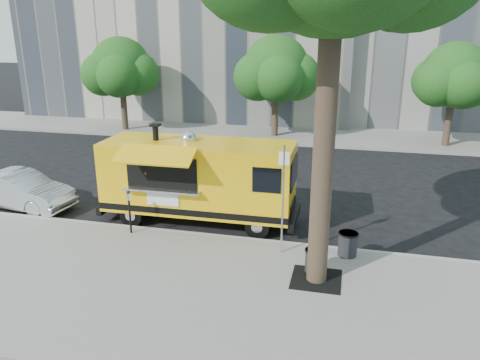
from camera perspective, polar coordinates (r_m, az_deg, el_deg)
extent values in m
plane|color=black|center=(14.67, -0.08, -5.97)|extent=(120.00, 120.00, 0.00)
cube|color=gray|center=(11.23, -4.99, -13.74)|extent=(60.00, 6.00, 0.15)
cube|color=#999993|center=(13.82, -0.99, -7.22)|extent=(60.00, 0.14, 0.16)
cube|color=gray|center=(27.35, 6.58, 5.54)|extent=(60.00, 5.00, 0.15)
cylinder|color=#33261C|center=(10.55, 10.16, 3.62)|extent=(0.48, 0.48, 6.50)
cube|color=black|center=(11.78, 9.27, -11.84)|extent=(1.20, 1.20, 0.02)
cylinder|color=#33261C|center=(28.88, -13.96, 8.58)|extent=(0.36, 0.36, 2.60)
sphere|color=#124714|center=(28.60, -14.32, 13.21)|extent=(3.42, 3.42, 3.42)
cylinder|color=#33261C|center=(26.44, 4.29, 8.22)|extent=(0.36, 0.36, 2.60)
sphere|color=#124714|center=(26.13, 4.42, 13.40)|extent=(3.60, 3.60, 3.60)
cylinder|color=#33261C|center=(26.28, 24.06, 6.63)|extent=(0.36, 0.36, 2.60)
sphere|color=#124714|center=(25.98, 24.72, 11.57)|extent=(3.24, 3.24, 3.24)
cylinder|color=silver|center=(12.36, 5.24, -2.51)|extent=(0.06, 0.06, 3.00)
cube|color=white|center=(12.01, 5.39, 2.63)|extent=(0.28, 0.02, 0.35)
cylinder|color=black|center=(14.21, -13.26, -4.34)|extent=(0.06, 0.06, 1.05)
cube|color=silver|center=(13.99, -13.45, -1.98)|extent=(0.10, 0.08, 0.22)
sphere|color=black|center=(13.95, -13.48, -1.48)|extent=(0.11, 0.11, 0.11)
cube|color=yellow|center=(14.79, -5.05, 0.53)|extent=(5.98, 2.09, 2.15)
cube|color=black|center=(15.08, -4.96, -2.64)|extent=(6.00, 2.11, 0.20)
cube|color=black|center=(14.58, 6.64, -4.49)|extent=(0.20, 1.92, 0.28)
cube|color=black|center=(16.32, -15.25, -2.52)|extent=(0.20, 1.92, 0.28)
cube|color=black|center=(14.09, 6.61, 1.05)|extent=(0.07, 1.61, 0.87)
cylinder|color=black|center=(13.96, 2.16, -5.64)|extent=(0.74, 0.27, 0.73)
cylinder|color=black|center=(15.50, 3.32, -3.18)|extent=(0.74, 0.27, 0.73)
cylinder|color=black|center=(15.16, -13.04, -4.14)|extent=(0.74, 0.27, 0.73)
cylinder|color=black|center=(16.58, -10.57, -2.01)|extent=(0.74, 0.27, 0.73)
cube|color=black|center=(14.11, -9.45, 0.94)|extent=(2.20, 0.21, 0.96)
cube|color=silver|center=(14.14, -9.58, -1.26)|extent=(2.40, 0.38, 0.06)
cube|color=yellow|center=(13.50, -10.36, 2.99)|extent=(2.31, 0.90, 0.39)
cube|color=white|center=(14.30, -9.41, -2.22)|extent=(1.01, 0.05, 0.46)
cylinder|color=black|center=(14.92, -10.26, 5.67)|extent=(0.18, 0.18, 0.50)
sphere|color=silver|center=(14.77, -6.32, 4.99)|extent=(0.51, 0.51, 0.51)
sphere|color=maroon|center=(14.57, -10.86, 1.21)|extent=(0.77, 0.77, 0.77)
cylinder|color=#FF590C|center=(14.41, -11.19, 0.45)|extent=(0.31, 0.11, 0.31)
imported|color=silver|center=(17.81, -25.24, -1.14)|extent=(4.02, 1.85, 1.28)
cylinder|color=black|center=(12.93, 12.99, -7.62)|extent=(0.50, 0.50, 0.66)
cylinder|color=black|center=(12.80, 13.09, -6.37)|extent=(0.55, 0.55, 0.04)
cylinder|color=black|center=(11.97, 9.06, -9.68)|extent=(0.46, 0.46, 0.60)
cylinder|color=black|center=(11.85, 9.13, -8.47)|extent=(0.50, 0.50, 0.04)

